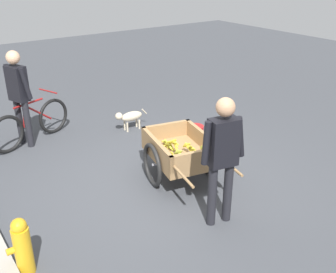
% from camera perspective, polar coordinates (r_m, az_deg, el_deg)
% --- Properties ---
extents(ground_plane, '(24.00, 24.00, 0.00)m').
position_cam_1_polar(ground_plane, '(5.72, -1.20, -7.24)').
color(ground_plane, '#3D3F44').
extents(fruit_cart, '(1.77, 1.11, 0.73)m').
position_cam_1_polar(fruit_cart, '(5.69, 1.80, -2.35)').
color(fruit_cart, '#937047').
rests_on(fruit_cart, ground).
extents(vendor_person, '(0.27, 0.57, 1.63)m').
position_cam_1_polar(vendor_person, '(4.56, 7.97, -2.17)').
color(vendor_person, black).
rests_on(vendor_person, ground).
extents(bicycle, '(0.71, 1.57, 0.85)m').
position_cam_1_polar(bicycle, '(7.32, -19.29, 1.81)').
color(bicycle, black).
rests_on(bicycle, ground).
extents(cyclist_person, '(0.49, 0.31, 1.67)m').
position_cam_1_polar(cyclist_person, '(7.02, -20.99, 6.32)').
color(cyclist_person, black).
rests_on(cyclist_person, ground).
extents(dog, '(0.19, 0.67, 0.40)m').
position_cam_1_polar(dog, '(7.47, -5.59, 2.90)').
color(dog, beige).
rests_on(dog, ground).
extents(fire_hydrant, '(0.25, 0.25, 0.67)m').
position_cam_1_polar(fire_hydrant, '(4.40, -20.49, -14.76)').
color(fire_hydrant, gold).
rests_on(fire_hydrant, ground).
extents(plastic_bucket, '(0.30, 0.30, 0.24)m').
position_cam_1_polar(plastic_bucket, '(7.16, 4.02, 0.67)').
color(plastic_bucket, '#B21E1E').
rests_on(plastic_bucket, ground).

